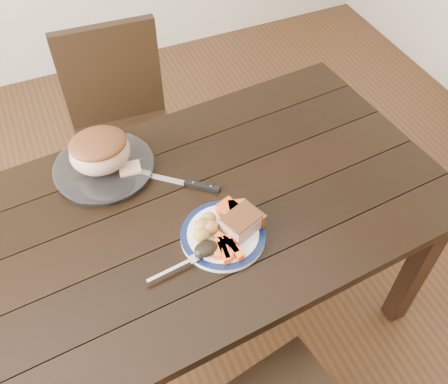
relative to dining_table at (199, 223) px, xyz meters
name	(u,v)px	position (x,y,z in m)	size (l,w,h in m)	color
ground	(205,316)	(0.00, 0.00, -0.66)	(4.00, 4.00, 0.00)	#472B16
dining_table	(199,223)	(0.00, 0.00, 0.00)	(1.67, 1.03, 0.75)	black
chair_far	(123,123)	(-0.07, 0.74, -0.13)	(0.45, 0.46, 0.93)	black
dinner_plate	(223,235)	(0.02, -0.14, 0.10)	(0.25, 0.25, 0.02)	white
plate_rim	(223,234)	(0.02, -0.14, 0.11)	(0.25, 0.25, 0.02)	#0B1538
serving_platter	(104,168)	(-0.23, 0.27, 0.10)	(0.33, 0.33, 0.02)	white
pork_slice	(241,223)	(0.08, -0.15, 0.14)	(0.11, 0.09, 0.05)	tan
roasted_potatoes	(205,227)	(-0.02, -0.12, 0.13)	(0.09, 0.09, 0.04)	gold
carrot_batons	(227,248)	(0.01, -0.20, 0.12)	(0.08, 0.11, 0.02)	#FE5815
pumpkin_wedges	(232,209)	(0.08, -0.08, 0.13)	(0.09, 0.07, 0.04)	orange
dark_mushroom	(206,248)	(-0.05, -0.18, 0.13)	(0.07, 0.05, 0.03)	black
fork	(180,266)	(-0.13, -0.20, 0.11)	(0.18, 0.04, 0.00)	silver
roast_joint	(100,152)	(-0.23, 0.27, 0.17)	(0.20, 0.17, 0.13)	tan
cut_slice	(130,169)	(-0.16, 0.22, 0.12)	(0.07, 0.06, 0.02)	tan
carving_knife	(191,184)	(0.01, 0.09, 0.10)	(0.26, 0.22, 0.01)	silver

